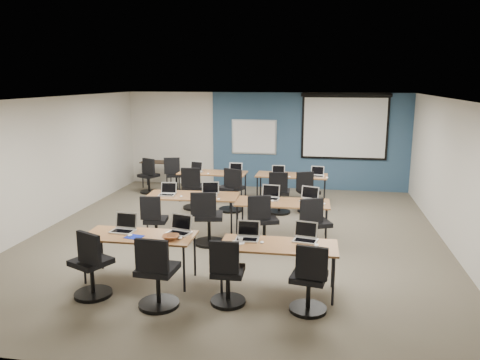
% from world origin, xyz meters
% --- Properties ---
extents(floor, '(8.00, 9.00, 0.02)m').
position_xyz_m(floor, '(0.00, 0.00, 0.00)').
color(floor, '#6B6354').
rests_on(floor, ground).
extents(ceiling, '(8.00, 9.00, 0.02)m').
position_xyz_m(ceiling, '(0.00, 0.00, 2.70)').
color(ceiling, white).
rests_on(ceiling, ground).
extents(wall_back, '(8.00, 0.04, 2.70)m').
position_xyz_m(wall_back, '(0.00, 4.50, 1.35)').
color(wall_back, beige).
rests_on(wall_back, ground).
extents(wall_front, '(8.00, 0.04, 2.70)m').
position_xyz_m(wall_front, '(0.00, -4.50, 1.35)').
color(wall_front, beige).
rests_on(wall_front, ground).
extents(wall_left, '(0.04, 9.00, 2.70)m').
position_xyz_m(wall_left, '(-4.00, 0.00, 1.35)').
color(wall_left, beige).
rests_on(wall_left, ground).
extents(wall_right, '(0.04, 9.00, 2.70)m').
position_xyz_m(wall_right, '(4.00, 0.00, 1.35)').
color(wall_right, beige).
rests_on(wall_right, ground).
extents(blue_accent_panel, '(5.50, 0.04, 2.70)m').
position_xyz_m(blue_accent_panel, '(1.25, 4.47, 1.35)').
color(blue_accent_panel, '#3D5977').
rests_on(blue_accent_panel, wall_back).
extents(whiteboard, '(1.28, 0.03, 0.98)m').
position_xyz_m(whiteboard, '(-0.30, 4.43, 1.45)').
color(whiteboard, silver).
rests_on(whiteboard, wall_back).
extents(projector_screen, '(2.40, 0.10, 1.82)m').
position_xyz_m(projector_screen, '(2.20, 4.41, 1.89)').
color(projector_screen, black).
rests_on(projector_screen, wall_back).
extents(training_table_front_left, '(1.69, 0.70, 0.73)m').
position_xyz_m(training_table_front_left, '(-1.08, -2.23, 0.68)').
color(training_table_front_left, olive).
rests_on(training_table_front_left, floor).
extents(training_table_front_right, '(1.69, 0.70, 0.73)m').
position_xyz_m(training_table_front_right, '(1.06, -2.28, 0.68)').
color(training_table_front_right, '#A56E37').
rests_on(training_table_front_right, floor).
extents(training_table_mid_left, '(1.87, 0.78, 0.73)m').
position_xyz_m(training_table_mid_left, '(-0.96, 0.33, 0.69)').
color(training_table_mid_left, '#96663F').
rests_on(training_table_mid_left, floor).
extents(training_table_mid_right, '(1.81, 0.75, 0.73)m').
position_xyz_m(training_table_mid_right, '(0.91, 0.12, 0.69)').
color(training_table_mid_right, '#9D6745').
rests_on(training_table_mid_right, floor).
extents(training_table_back_left, '(1.72, 0.72, 0.73)m').
position_xyz_m(training_table_back_left, '(-1.12, 2.75, 0.68)').
color(training_table_back_left, '#AA6C3B').
rests_on(training_table_back_left, floor).
extents(training_table_back_right, '(1.76, 0.73, 0.73)m').
position_xyz_m(training_table_back_right, '(0.90, 2.78, 0.68)').
color(training_table_back_right, '#A6713A').
rests_on(training_table_back_right, floor).
extents(laptop_0, '(0.36, 0.31, 0.27)m').
position_xyz_m(laptop_0, '(-1.38, -2.10, 0.80)').
color(laptop_0, silver).
rests_on(laptop_0, training_table_front_left).
extents(mouse_0, '(0.07, 0.11, 0.04)m').
position_xyz_m(mouse_0, '(-1.19, -2.31, 0.74)').
color(mouse_0, white).
rests_on(mouse_0, training_table_front_left).
extents(task_chair_0, '(0.58, 0.54, 1.02)m').
position_xyz_m(task_chair_0, '(-1.53, -2.93, 0.42)').
color(task_chair_0, black).
rests_on(task_chair_0, floor).
extents(laptop_1, '(0.36, 0.31, 0.27)m').
position_xyz_m(laptop_1, '(-0.50, -2.03, 0.80)').
color(laptop_1, '#A5A5AC').
rests_on(laptop_1, training_table_front_left).
extents(mouse_1, '(0.07, 0.10, 0.04)m').
position_xyz_m(mouse_1, '(-0.41, -2.30, 0.74)').
color(mouse_1, white).
rests_on(mouse_1, training_table_front_left).
extents(task_chair_1, '(0.56, 0.56, 1.04)m').
position_xyz_m(task_chair_1, '(-0.51, -3.07, 0.43)').
color(task_chair_1, black).
rests_on(task_chair_1, floor).
extents(laptop_2, '(0.34, 0.29, 0.26)m').
position_xyz_m(laptop_2, '(0.58, -2.13, 0.79)').
color(laptop_2, silver).
rests_on(laptop_2, training_table_front_right).
extents(mouse_2, '(0.07, 0.10, 0.03)m').
position_xyz_m(mouse_2, '(0.82, -2.27, 0.74)').
color(mouse_2, white).
rests_on(mouse_2, training_table_front_right).
extents(task_chair_2, '(0.49, 0.49, 0.97)m').
position_xyz_m(task_chair_2, '(0.41, -2.82, 0.40)').
color(task_chair_2, black).
rests_on(task_chair_2, floor).
extents(laptop_3, '(0.35, 0.29, 0.26)m').
position_xyz_m(laptop_3, '(1.43, -2.03, 0.79)').
color(laptop_3, silver).
rests_on(laptop_3, training_table_front_right).
extents(mouse_3, '(0.10, 0.12, 0.04)m').
position_xyz_m(mouse_3, '(1.60, -2.25, 0.74)').
color(mouse_3, white).
rests_on(mouse_3, training_table_front_right).
extents(task_chair_3, '(0.51, 0.51, 0.99)m').
position_xyz_m(task_chair_3, '(1.53, -2.85, 0.41)').
color(task_chair_3, black).
rests_on(task_chair_3, floor).
extents(laptop_4, '(0.33, 0.28, 0.25)m').
position_xyz_m(laptop_4, '(-1.47, 0.25, 0.79)').
color(laptop_4, silver).
rests_on(laptop_4, training_table_mid_left).
extents(mouse_4, '(0.08, 0.11, 0.03)m').
position_xyz_m(mouse_4, '(-1.15, 0.14, 0.74)').
color(mouse_4, white).
rests_on(mouse_4, training_table_mid_left).
extents(task_chair_4, '(0.46, 0.46, 0.95)m').
position_xyz_m(task_chair_4, '(-1.44, -0.64, 0.39)').
color(task_chair_4, black).
rests_on(task_chair_4, floor).
extents(laptop_5, '(0.35, 0.30, 0.27)m').
position_xyz_m(laptop_5, '(-0.62, 0.37, 0.80)').
color(laptop_5, '#B7B7BD').
rests_on(laptop_5, training_table_mid_left).
extents(mouse_5, '(0.08, 0.10, 0.03)m').
position_xyz_m(mouse_5, '(-0.35, 0.07, 0.74)').
color(mouse_5, white).
rests_on(mouse_5, training_table_mid_left).
extents(task_chair_5, '(0.58, 0.58, 1.05)m').
position_xyz_m(task_chair_5, '(-0.43, -0.53, 0.44)').
color(task_chair_5, black).
rests_on(task_chair_5, floor).
extents(laptop_6, '(0.36, 0.30, 0.27)m').
position_xyz_m(laptop_6, '(0.65, 0.31, 0.80)').
color(laptop_6, silver).
rests_on(laptop_6, training_table_mid_right).
extents(mouse_6, '(0.07, 0.10, 0.03)m').
position_xyz_m(mouse_6, '(0.71, 0.13, 0.74)').
color(mouse_6, white).
rests_on(mouse_6, training_table_mid_right).
extents(task_chair_6, '(0.54, 0.52, 1.00)m').
position_xyz_m(task_chair_6, '(0.59, -0.41, 0.41)').
color(task_chair_6, black).
rests_on(task_chair_6, floor).
extents(laptop_7, '(0.36, 0.30, 0.27)m').
position_xyz_m(laptop_7, '(1.42, 0.29, 0.80)').
color(laptop_7, silver).
rests_on(laptop_7, training_table_mid_right).
extents(mouse_7, '(0.08, 0.11, 0.03)m').
position_xyz_m(mouse_7, '(1.70, 0.07, 0.74)').
color(mouse_7, white).
rests_on(mouse_7, training_table_mid_right).
extents(task_chair_7, '(0.56, 0.53, 1.01)m').
position_xyz_m(task_chair_7, '(1.54, -0.47, 0.42)').
color(task_chair_7, black).
rests_on(task_chair_7, floor).
extents(laptop_8, '(0.36, 0.30, 0.27)m').
position_xyz_m(laptop_8, '(-1.55, 2.68, 0.80)').
color(laptop_8, '#A2A2AE').
rests_on(laptop_8, training_table_back_left).
extents(mouse_8, '(0.07, 0.10, 0.03)m').
position_xyz_m(mouse_8, '(-1.17, 2.50, 0.74)').
color(mouse_8, white).
rests_on(mouse_8, training_table_back_left).
extents(task_chair_8, '(0.56, 0.56, 1.03)m').
position_xyz_m(task_chair_8, '(-1.37, 1.84, 0.43)').
color(task_chair_8, black).
rests_on(task_chair_8, floor).
extents(laptop_9, '(0.33, 0.28, 0.25)m').
position_xyz_m(laptop_9, '(-0.52, 2.74, 0.79)').
color(laptop_9, '#AAAAAA').
rests_on(laptop_9, training_table_back_left).
extents(mouse_9, '(0.06, 0.10, 0.03)m').
position_xyz_m(mouse_9, '(-0.36, 2.53, 0.74)').
color(mouse_9, white).
rests_on(mouse_9, training_table_back_left).
extents(task_chair_9, '(0.61, 0.58, 1.05)m').
position_xyz_m(task_chair_9, '(-0.44, 1.79, 0.44)').
color(task_chair_9, black).
rests_on(task_chair_9, floor).
extents(laptop_10, '(0.32, 0.27, 0.24)m').
position_xyz_m(laptop_10, '(0.57, 2.63, 0.79)').
color(laptop_10, silver).
rests_on(laptop_10, training_table_back_right).
extents(mouse_10, '(0.07, 0.10, 0.04)m').
position_xyz_m(mouse_10, '(0.86, 2.45, 0.74)').
color(mouse_10, white).
rests_on(mouse_10, training_table_back_right).
extents(task_chair_10, '(0.53, 0.53, 1.01)m').
position_xyz_m(task_chair_10, '(0.68, 1.80, 0.42)').
color(task_chair_10, black).
rests_on(task_chair_10, floor).
extents(laptop_11, '(0.32, 0.27, 0.24)m').
position_xyz_m(laptop_11, '(1.53, 2.69, 0.79)').
color(laptop_11, silver).
rests_on(laptop_11, training_table_back_right).
extents(mouse_11, '(0.08, 0.11, 0.04)m').
position_xyz_m(mouse_11, '(1.76, 2.53, 0.74)').
color(mouse_11, white).
rests_on(mouse_11, training_table_back_right).
extents(task_chair_11, '(0.54, 0.50, 0.98)m').
position_xyz_m(task_chair_11, '(1.32, 2.05, 0.41)').
color(task_chair_11, black).
rests_on(task_chair_11, floor).
extents(blue_mousepad, '(0.29, 0.25, 0.01)m').
position_xyz_m(blue_mousepad, '(-1.12, -2.35, 0.73)').
color(blue_mousepad, '#0C1D9C').
rests_on(blue_mousepad, training_table_front_left).
extents(snack_bowl, '(0.33, 0.33, 0.07)m').
position_xyz_m(snack_bowl, '(-0.54, -2.34, 0.77)').
color(snack_bowl, brown).
rests_on(snack_bowl, training_table_front_left).
extents(snack_plate, '(0.22, 0.22, 0.01)m').
position_xyz_m(snack_plate, '(0.47, -2.33, 0.74)').
color(snack_plate, white).
rests_on(snack_plate, training_table_front_right).
extents(coffee_cup, '(0.06, 0.06, 0.05)m').
position_xyz_m(coffee_cup, '(0.51, -2.31, 0.77)').
color(coffee_cup, white).
rests_on(coffee_cup, snack_plate).
extents(utility_table, '(0.84, 0.47, 0.75)m').
position_xyz_m(utility_table, '(-3.05, 3.92, 0.65)').
color(utility_table, black).
rests_on(utility_table, floor).
extents(spare_chair_a, '(0.52, 0.52, 1.00)m').
position_xyz_m(spare_chair_a, '(-2.30, 3.33, 0.41)').
color(spare_chair_a, black).
rests_on(spare_chair_a, floor).
extents(spare_chair_b, '(0.54, 0.50, 0.98)m').
position_xyz_m(spare_chair_b, '(-3.00, 3.16, 0.41)').
color(spare_chair_b, black).
rests_on(spare_chair_b, floor).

